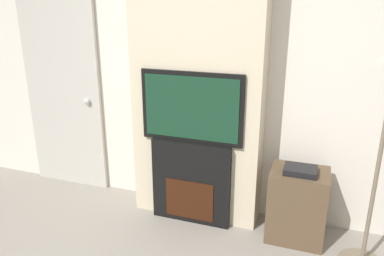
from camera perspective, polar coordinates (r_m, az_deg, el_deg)
The scene contains 6 objects.
wall_back at distance 3.40m, azimuth 1.88°, elevation 9.04°, with size 6.00×0.06×2.70m.
chimney_breast at distance 3.23m, azimuth 0.90°, elevation 8.54°, with size 1.15×0.30×2.70m.
fireplace at distance 3.41m, azimuth -0.01°, elevation -8.15°, with size 0.72×0.15×0.77m.
television at distance 3.15m, azimuth -0.02°, elevation 3.15°, with size 0.90×0.07×0.61m.
media_stand at distance 3.30m, azimuth 15.72°, elevation -11.11°, with size 0.47×0.37×0.67m.
entry_door at distance 4.14m, azimuth -18.97°, elevation 4.87°, with size 0.88×0.09×2.01m.
Camera 1 is at (1.02, -1.17, 1.92)m, focal length 35.00 mm.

